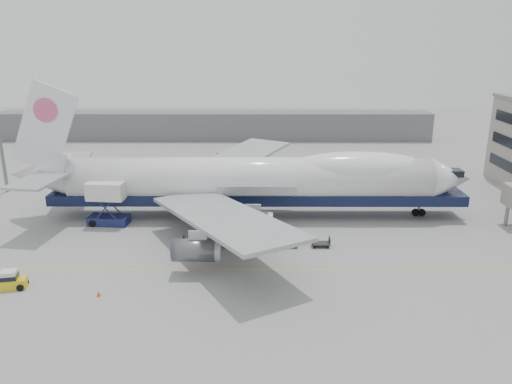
{
  "coord_description": "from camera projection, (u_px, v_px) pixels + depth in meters",
  "views": [
    {
      "loc": [
        1.1,
        -57.75,
        25.58
      ],
      "look_at": [
        0.86,
        6.0,
        5.59
      ],
      "focal_mm": 35.0,
      "sensor_mm": 36.0,
      "label": 1
    }
  ],
  "objects": [
    {
      "name": "hangar",
      "position": [
        215.0,
        125.0,
        128.54
      ],
      "size": [
        110.0,
        8.0,
        7.0
      ],
      "primitive_type": "cube",
      "color": "slate",
      "rests_on": "ground"
    },
    {
      "name": "dolly_1",
      "position": [
        224.0,
        243.0,
        63.2
      ],
      "size": [
        2.3,
        1.35,
        1.3
      ],
      "color": "#2D2D30",
      "rests_on": "ground"
    },
    {
      "name": "airliner",
      "position": [
        255.0,
        179.0,
        72.52
      ],
      "size": [
        67.0,
        55.3,
        19.98
      ],
      "color": "white",
      "rests_on": "ground"
    },
    {
      "name": "baggage_tug",
      "position": [
        12.0,
        280.0,
        52.69
      ],
      "size": [
        2.98,
        1.98,
        2.01
      ],
      "rotation": [
        0.0,
        0.0,
        0.2
      ],
      "color": "yellow",
      "rests_on": "ground"
    },
    {
      "name": "dolly_2",
      "position": [
        256.0,
        243.0,
        63.19
      ],
      "size": [
        2.3,
        1.35,
        1.3
      ],
      "color": "#2D2D30",
      "rests_on": "ground"
    },
    {
      "name": "apron_line",
      "position": [
        248.0,
        270.0,
        57.03
      ],
      "size": [
        60.0,
        0.15,
        0.01
      ],
      "primitive_type": "cube",
      "color": "gold",
      "rests_on": "ground"
    },
    {
      "name": "ground",
      "position": [
        249.0,
        249.0,
        62.76
      ],
      "size": [
        260.0,
        260.0,
        0.0
      ],
      "primitive_type": "plane",
      "color": "gray",
      "rests_on": "ground"
    },
    {
      "name": "dolly_3",
      "position": [
        289.0,
        243.0,
        63.17
      ],
      "size": [
        2.3,
        1.35,
        1.3
      ],
      "color": "#2D2D30",
      "rests_on": "ground"
    },
    {
      "name": "catering_truck",
      "position": [
        107.0,
        201.0,
        69.92
      ],
      "size": [
        5.76,
        4.21,
        6.22
      ],
      "rotation": [
        0.0,
        0.0,
        -0.08
      ],
      "color": "navy",
      "rests_on": "ground"
    },
    {
      "name": "dolly_4",
      "position": [
        321.0,
        243.0,
        63.16
      ],
      "size": [
        2.3,
        1.35,
        1.3
      ],
      "color": "#2D2D30",
      "rests_on": "ground"
    },
    {
      "name": "dolly_0",
      "position": [
        192.0,
        243.0,
        63.22
      ],
      "size": [
        2.3,
        1.35,
        1.3
      ],
      "color": "#2D2D30",
      "rests_on": "ground"
    },
    {
      "name": "traffic_cone",
      "position": [
        98.0,
        293.0,
        51.21
      ],
      "size": [
        0.42,
        0.42,
        0.62
      ],
      "rotation": [
        0.0,
        0.0,
        0.37
      ],
      "color": "#EF470C",
      "rests_on": "ground"
    }
  ]
}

